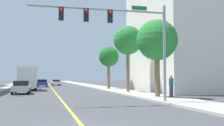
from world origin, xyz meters
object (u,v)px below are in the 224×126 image
car_white (56,82)px  pedestrian (171,86)px  car_silver (22,87)px  car_blue (42,83)px  delivery_truck (28,78)px  traffic_signal_mast (123,29)px  palm_far (109,57)px  palm_near (157,40)px  palm_mid (128,41)px

car_white → pedestrian: size_ratio=2.32×
car_silver → car_blue: car_silver is taller
pedestrian → delivery_truck: bearing=7.6°
traffic_signal_mast → palm_far: (4.10, 21.68, -0.32)m
palm_far → pedestrian: palm_far is taller
car_silver → palm_near: bearing=-36.8°
car_white → palm_far: bearing=-77.2°
palm_mid → car_blue: size_ratio=1.67×
car_white → pedestrian: 42.75m
palm_far → car_silver: (-11.56, -8.09, -4.02)m
car_white → delivery_truck: (-4.90, -23.19, 0.99)m
palm_near → pedestrian: (0.97, -0.70, -3.94)m
traffic_signal_mast → palm_far: size_ratio=1.52×
traffic_signal_mast → car_blue: 37.15m
palm_near → car_blue: bearing=106.9°
palm_far → car_silver: palm_far is taller
car_white → delivery_truck: 23.72m
palm_mid → car_white: (-6.80, 32.72, -5.39)m
car_blue → car_white: bearing=73.2°
traffic_signal_mast → car_blue: size_ratio=2.03×
car_blue → palm_near: bearing=-72.2°
traffic_signal_mast → palm_far: bearing=79.3°
delivery_truck → car_silver: bearing=-92.9°
car_blue → delivery_truck: 14.09m
car_blue → pedestrian: bearing=-71.0°
car_silver → delivery_truck: (0.15, 9.00, 0.93)m
palm_mid → car_silver: palm_mid is taller
palm_near → palm_mid: palm_mid is taller
palm_near → car_white: (-6.78, 41.34, -4.31)m
delivery_truck → palm_mid: bearing=-41.1°
palm_mid → car_silver: (-11.85, 0.53, -5.33)m
car_silver → car_white: bearing=82.0°
palm_mid → car_blue: palm_mid is taller
palm_near → car_silver: palm_near is taller
palm_far → car_white: palm_far is taller
palm_near → palm_mid: bearing=89.9°
car_blue → pedestrian: (10.70, -32.77, 0.32)m
pedestrian → car_blue: bearing=-8.1°
palm_near → palm_far: size_ratio=1.09×
palm_mid → pedestrian: bearing=-84.2°
delivery_truck → pedestrian: size_ratio=4.79×
palm_far → car_white: 25.30m
car_white → pedestrian: (7.75, -42.04, 0.38)m
car_blue → delivery_truck: (-1.95, -13.92, 0.93)m
car_white → car_blue: 9.73m
car_silver → car_white: car_silver is taller
palm_near → pedestrian: 4.12m
palm_near → pedestrian: size_ratio=3.71×
palm_near → car_blue: (-9.73, 32.07, -4.26)m
car_silver → pedestrian: size_ratio=2.32×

